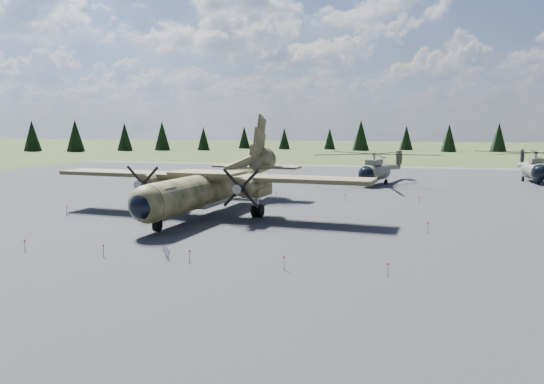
# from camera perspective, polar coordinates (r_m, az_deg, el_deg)

# --- Properties ---
(ground) EXTENTS (500.00, 500.00, 0.00)m
(ground) POSITION_cam_1_polar(r_m,az_deg,el_deg) (46.43, -4.44, -3.39)
(ground) COLOR #455124
(ground) RESTS_ON ground
(apron) EXTENTS (120.00, 120.00, 0.04)m
(apron) POSITION_cam_1_polar(r_m,az_deg,el_deg) (55.84, -1.06, -1.58)
(apron) COLOR slate
(apron) RESTS_ON ground
(transport_plane) EXTENTS (31.63, 28.65, 10.41)m
(transport_plane) POSITION_cam_1_polar(r_m,az_deg,el_deg) (51.61, -6.39, 1.01)
(transport_plane) COLOR #3C4123
(transport_plane) RESTS_ON ground
(helicopter_near) EXTENTS (22.26, 22.84, 4.58)m
(helicopter_near) POSITION_cam_1_polar(r_m,az_deg,el_deg) (77.47, 11.05, 3.16)
(helicopter_near) COLOR gray
(helicopter_near) RESTS_ON ground
(helicopter_mid) EXTENTS (18.31, 21.49, 4.61)m
(helicopter_mid) POSITION_cam_1_polar(r_m,az_deg,el_deg) (88.60, 26.43, 3.04)
(helicopter_mid) COLOR gray
(helicopter_mid) RESTS_ON ground
(info_placard_left) EXTENTS (0.42, 0.22, 0.64)m
(info_placard_left) POSITION_cam_1_polar(r_m,az_deg,el_deg) (35.28, -11.39, -6.19)
(info_placard_left) COLOR gray
(info_placard_left) RESTS_ON ground
(info_placard_right) EXTENTS (0.42, 0.20, 0.64)m
(info_placard_right) POSITION_cam_1_polar(r_m,az_deg,el_deg) (34.53, -11.16, -6.47)
(info_placard_right) COLOR gray
(info_placard_right) RESTS_ON ground
(barrier_fence) EXTENTS (33.12, 29.62, 0.85)m
(barrier_fence) POSITION_cam_1_polar(r_m,az_deg,el_deg) (46.42, -5.01, -2.76)
(barrier_fence) COLOR white
(barrier_fence) RESTS_ON ground
(treeline) EXTENTS (309.57, 309.27, 10.98)m
(treeline) POSITION_cam_1_polar(r_m,az_deg,el_deg) (39.74, -2.52, 1.84)
(treeline) COLOR black
(treeline) RESTS_ON ground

